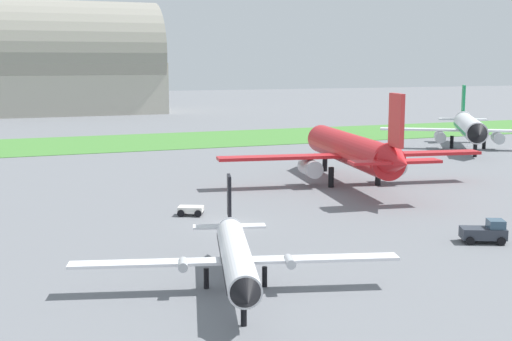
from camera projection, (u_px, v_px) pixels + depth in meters
The scene contains 8 objects.
ground_plane at pixel (230, 224), 64.53m from camera, with size 600.00×600.00×0.00m, color slate.
grass_taxiway_strip at pixel (103, 143), 128.64m from camera, with size 360.00×28.00×0.08m, color #478438.
airplane_foreground_turboprop at pixel (236, 255), 45.52m from camera, with size 21.11×18.23×6.47m.
airplane_parked_jet_far at pixel (469, 127), 119.62m from camera, with size 26.45×26.49×10.62m.
airplane_midfield_jet at pixel (352, 151), 84.77m from camera, with size 33.00×32.52×11.72m.
baggage_cart_near_gate at pixel (191, 210), 68.27m from camera, with size 2.91×2.62×0.90m.
pushback_tug_by_runway at pixel (485, 232), 57.92m from camera, with size 4.02×3.21×1.95m.
hangar_distant at pixel (61, 64), 201.99m from camera, with size 56.57×30.07×32.46m.
Camera 1 is at (-20.95, -59.46, 14.84)m, focal length 49.01 mm.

